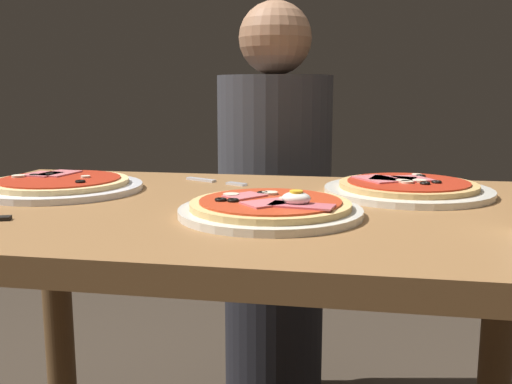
{
  "coord_description": "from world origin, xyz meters",
  "views": [
    {
      "loc": [
        0.21,
        -0.96,
        0.94
      ],
      "look_at": [
        0.04,
        -0.04,
        0.78
      ],
      "focal_mm": 41.07,
      "sensor_mm": 36.0,
      "label": 1
    }
  ],
  "objects_px": {
    "pizza_foreground": "(271,208)",
    "dining_table": "(235,278)",
    "pizza_across_right": "(408,188)",
    "diner_person": "(274,224)",
    "pizza_across_left": "(60,185)",
    "fork": "(211,181)"
  },
  "relations": [
    {
      "from": "diner_person",
      "to": "pizza_across_right",
      "type": "bearing_deg",
      "value": 123.21
    },
    {
      "from": "dining_table",
      "to": "pizza_across_right",
      "type": "distance_m",
      "value": 0.37
    },
    {
      "from": "pizza_across_left",
      "to": "fork",
      "type": "distance_m",
      "value": 0.31
    },
    {
      "from": "dining_table",
      "to": "pizza_across_right",
      "type": "xyz_separation_m",
      "value": [
        0.3,
        0.16,
        0.14
      ]
    },
    {
      "from": "fork",
      "to": "diner_person",
      "type": "xyz_separation_m",
      "value": [
        0.07,
        0.43,
        -0.19
      ]
    },
    {
      "from": "pizza_across_right",
      "to": "diner_person",
      "type": "xyz_separation_m",
      "value": [
        -0.33,
        0.5,
        -0.2
      ]
    },
    {
      "from": "pizza_foreground",
      "to": "fork",
      "type": "distance_m",
      "value": 0.36
    },
    {
      "from": "dining_table",
      "to": "pizza_foreground",
      "type": "distance_m",
      "value": 0.18
    },
    {
      "from": "pizza_foreground",
      "to": "pizza_across_right",
      "type": "xyz_separation_m",
      "value": [
        0.22,
        0.24,
        -0.0
      ]
    },
    {
      "from": "pizza_foreground",
      "to": "dining_table",
      "type": "bearing_deg",
      "value": 134.17
    },
    {
      "from": "pizza_across_left",
      "to": "diner_person",
      "type": "xyz_separation_m",
      "value": [
        0.34,
        0.59,
        -0.2
      ]
    },
    {
      "from": "pizza_across_right",
      "to": "diner_person",
      "type": "relative_size",
      "value": 0.27
    },
    {
      "from": "pizza_across_left",
      "to": "fork",
      "type": "height_order",
      "value": "pizza_across_left"
    },
    {
      "from": "fork",
      "to": "diner_person",
      "type": "relative_size",
      "value": 0.13
    },
    {
      "from": "fork",
      "to": "dining_table",
      "type": "bearing_deg",
      "value": -66.33
    },
    {
      "from": "pizza_foreground",
      "to": "fork",
      "type": "height_order",
      "value": "pizza_foreground"
    },
    {
      "from": "pizza_across_left",
      "to": "pizza_across_right",
      "type": "distance_m",
      "value": 0.67
    },
    {
      "from": "pizza_across_right",
      "to": "fork",
      "type": "height_order",
      "value": "pizza_across_right"
    },
    {
      "from": "pizza_across_right",
      "to": "pizza_across_left",
      "type": "bearing_deg",
      "value": -172.87
    },
    {
      "from": "diner_person",
      "to": "pizza_across_left",
      "type": "bearing_deg",
      "value": 60.19
    },
    {
      "from": "pizza_across_left",
      "to": "pizza_across_right",
      "type": "bearing_deg",
      "value": 7.13
    },
    {
      "from": "pizza_foreground",
      "to": "pizza_across_left",
      "type": "bearing_deg",
      "value": 160.76
    }
  ]
}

